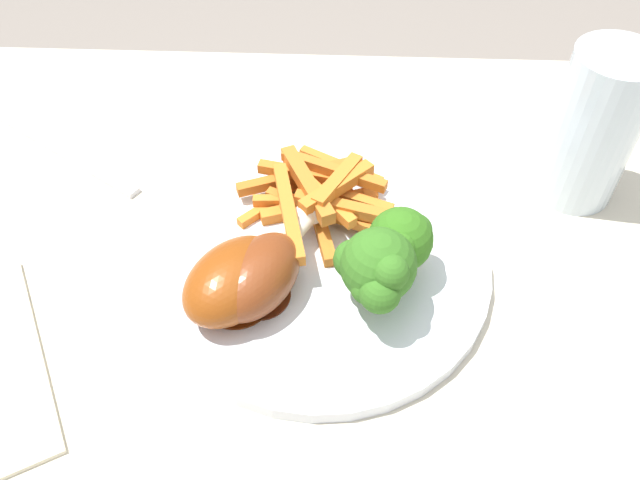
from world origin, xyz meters
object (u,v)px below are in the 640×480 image
at_px(broccoli_floret_middle, 376,268).
at_px(carrot_fries_pile, 321,196).
at_px(dining_table, 288,398).
at_px(water_glass, 594,128).
at_px(chicken_drumstick_near, 237,278).
at_px(fork, 63,151).
at_px(chicken_drumstick_far, 262,273).
at_px(broccoli_floret_front, 402,241).
at_px(dinner_plate, 320,262).

bearing_deg(broccoli_floret_middle, carrot_fries_pile, 113.79).
height_order(dining_table, water_glass, water_glass).
xyz_separation_m(chicken_drumstick_near, fork, (-0.19, 0.16, -0.03)).
distance_m(dining_table, chicken_drumstick_near, 0.15).
bearing_deg(chicken_drumstick_far, chicken_drumstick_near, -163.09).
relative_size(dining_table, broccoli_floret_middle, 17.83).
bearing_deg(chicken_drumstick_near, water_glass, 27.03).
relative_size(carrot_fries_pile, fork, 0.80).
relative_size(broccoli_floret_front, chicken_drumstick_far, 0.49).
bearing_deg(water_glass, carrot_fries_pile, -167.30).
height_order(broccoli_floret_middle, chicken_drumstick_far, broccoli_floret_middle).
bearing_deg(fork, water_glass, -150.04).
bearing_deg(broccoli_floret_front, water_glass, 35.53).
xyz_separation_m(dinner_plate, fork, (-0.24, 0.12, -0.00)).
relative_size(broccoli_floret_front, chicken_drumstick_near, 0.48).
bearing_deg(broccoli_floret_middle, chicken_drumstick_far, 174.24).
distance_m(chicken_drumstick_near, fork, 0.25).
xyz_separation_m(dining_table, broccoli_floret_middle, (0.06, 0.01, 0.16)).
relative_size(dinner_plate, chicken_drumstick_far, 2.12).
bearing_deg(dining_table, chicken_drumstick_near, 152.56).
bearing_deg(dinner_plate, broccoli_floret_middle, -47.10).
relative_size(dinner_plate, broccoli_floret_middle, 3.81).
bearing_deg(chicken_drumstick_near, fork, 138.36).
bearing_deg(broccoli_floret_front, carrot_fries_pile, 133.63).
bearing_deg(broccoli_floret_middle, chicken_drumstick_near, 178.25).
relative_size(chicken_drumstick_near, water_glass, 0.95).
height_order(broccoli_floret_front, broccoli_floret_middle, broccoli_floret_middle).
height_order(carrot_fries_pile, chicken_drumstick_near, chicken_drumstick_near).
bearing_deg(water_glass, dinner_plate, -155.35).
relative_size(broccoli_floret_middle, chicken_drumstick_near, 0.55).
bearing_deg(dining_table, dinner_plate, 66.27).
distance_m(broccoli_floret_middle, fork, 0.33).
distance_m(broccoli_floret_front, broccoli_floret_middle, 0.04).
bearing_deg(carrot_fries_pile, broccoli_floret_front, -46.37).
height_order(chicken_drumstick_far, water_glass, water_glass).
xyz_separation_m(dining_table, water_glass, (0.24, 0.15, 0.17)).
bearing_deg(broccoli_floret_middle, fork, 149.21).
bearing_deg(dining_table, carrot_fries_pile, 77.40).
bearing_deg(water_glass, dining_table, -147.09).
height_order(broccoli_floret_front, chicken_drumstick_near, broccoli_floret_front).
bearing_deg(water_glass, chicken_drumstick_far, -152.36).
height_order(dinner_plate, carrot_fries_pile, carrot_fries_pile).
distance_m(dining_table, broccoli_floret_front, 0.18).
bearing_deg(broccoli_floret_middle, water_glass, 38.97).
bearing_deg(fork, dining_table, 173.49).
xyz_separation_m(dining_table, chicken_drumstick_far, (-0.02, 0.02, 0.14)).
xyz_separation_m(dinner_plate, broccoli_floret_front, (0.06, -0.01, 0.04)).
bearing_deg(chicken_drumstick_near, dining_table, -27.44).
height_order(broccoli_floret_middle, carrot_fries_pile, broccoli_floret_middle).
bearing_deg(carrot_fries_pile, chicken_drumstick_far, -114.64).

